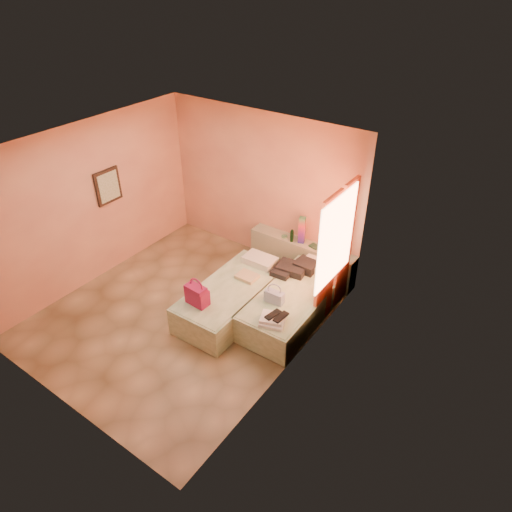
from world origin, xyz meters
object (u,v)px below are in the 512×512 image
Objects in this scene: water_bottle at (292,236)px; green_book at (315,246)px; flower_vase at (335,249)px; magenta_handbag at (197,295)px; headboard_ledge at (301,258)px; blue_handbag at (274,297)px; bed_left at (232,298)px; bed_right at (293,305)px; towel_stack at (273,320)px.

water_bottle is 0.45m from green_book.
magenta_handbag is (-1.19, -2.18, -0.11)m from flower_vase.
headboard_ledge is 1.61m from blue_handbag.
bed_left is at bearing -97.29° from water_bottle.
green_book reaches higher than headboard_ledge.
headboard_ledge is at bearing 113.00° from bed_right.
headboard_ledge is 0.48m from water_bottle.
bed_right is at bearing 66.97° from blue_handbag.
magenta_handbag is at bearing -103.39° from headboard_ledge.
flower_vase is at bearing 55.01° from bed_left.
bed_left is 1.61m from water_bottle.
blue_handbag is at bearing -99.84° from flower_vase.
green_book is 1.53m from blue_handbag.
green_book is 0.60× the size of blue_handbag.
bed_right is at bearing 48.03° from magenta_handbag.
bed_right is 8.85× the size of water_bottle.
headboard_ledge is at bearing 108.41° from towel_stack.
blue_handbag is (0.15, -1.52, -0.07)m from green_book.
green_book reaches higher than towel_stack.
green_book is at bearing 8.07° from water_bottle.
blue_handbag is (0.58, -1.46, -0.17)m from water_bottle.
water_bottle is at bearing 81.53° from bed_left.
bed_right is 1.40m from water_bottle.
water_bottle is 0.87× the size of flower_vase.
water_bottle is 2.18m from magenta_handbag.
bed_left is at bearing 160.83° from towel_stack.
flower_vase is at bearing 1.93° from water_bottle.
water_bottle reaches higher than towel_stack.
blue_handbag is at bearing -109.87° from bed_right.
towel_stack reaches higher than bed_right.
headboard_ledge is 6.82× the size of blue_handbag.
green_book is 1.98m from towel_stack.
green_book is at bearing 91.24° from blue_handbag.
flower_vase is (1.03, 1.55, 0.53)m from bed_left.
bed_left is 6.65× the size of blue_handbag.
magenta_handbag reaches higher than towel_stack.
green_book reaches higher than bed_left.
flower_vase is 0.73× the size of magenta_handbag.
bed_left is 5.68× the size of magenta_handbag.
bed_right is 7.74× the size of flower_vase.
magenta_handbag is at bearing -147.62° from blue_handbag.
towel_stack is (-0.01, -1.90, -0.23)m from flower_vase.
blue_handbag is (-0.26, -1.49, -0.18)m from flower_vase.
flower_vase reaches higher than green_book.
green_book is at bearing 73.44° from magenta_handbag.
magenta_handbag is 1.22m from towel_stack.
bed_right is 6.65× the size of blue_handbag.
bed_right is 5.71× the size of towel_stack.
flower_vase reaches higher than bed_right.
blue_handbag reaches higher than headboard_ledge.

